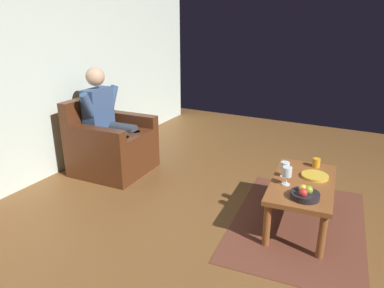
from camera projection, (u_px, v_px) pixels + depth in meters
name	position (u px, v px, depth m)	size (l,w,h in m)	color
ground_plane	(316.00, 251.00, 2.85)	(7.27, 7.27, 0.00)	brown
wall_back	(29.00, 62.00, 3.74)	(6.37, 0.06, 2.65)	silver
rug	(298.00, 223.00, 3.23)	(1.67, 1.12, 0.01)	brown
armchair	(111.00, 146.00, 4.26)	(0.82, 0.84, 0.88)	#4E2613
person_seated	(107.00, 117.00, 4.14)	(0.64, 0.60, 1.24)	#374F78
coffee_table	(302.00, 188.00, 3.12)	(1.01, 0.60, 0.42)	brown
wine_glass_near	(287.00, 173.00, 3.00)	(0.08, 0.08, 0.16)	silver
wine_glass_far	(285.00, 167.00, 3.16)	(0.08, 0.08, 0.14)	silver
fruit_bowl	(305.00, 194.00, 2.80)	(0.23, 0.23, 0.11)	black
decorative_dish	(315.00, 176.00, 3.17)	(0.24, 0.24, 0.02)	gold
candle_jar	(316.00, 163.00, 3.39)	(0.07, 0.07, 0.08)	orange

